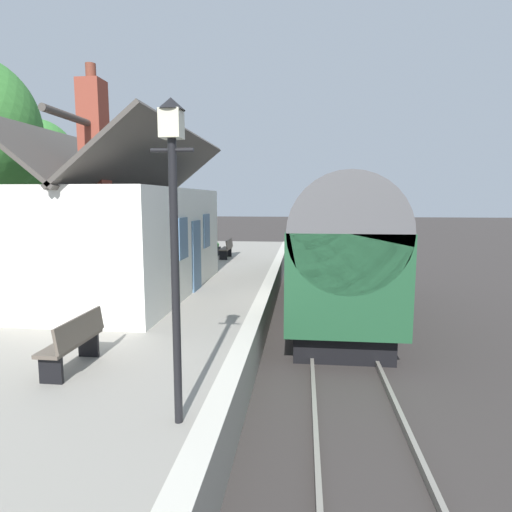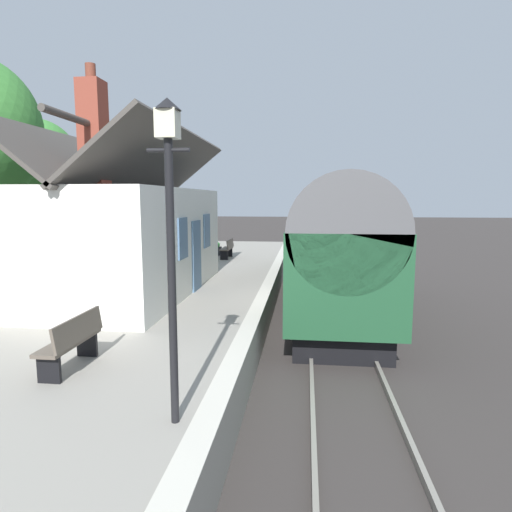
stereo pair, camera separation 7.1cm
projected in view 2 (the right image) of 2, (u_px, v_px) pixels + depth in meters
name	position (u px, v px, depth m)	size (l,w,h in m)	color
ground_plane	(304.00, 334.00, 11.91)	(160.00, 160.00, 0.00)	#383330
platform	(158.00, 312.00, 12.32)	(32.00, 6.36, 0.97)	gray
platform_edge_coping	(262.00, 298.00, 11.92)	(32.00, 0.36, 0.02)	beige
rail_near	(363.00, 333.00, 11.71)	(52.00, 0.08, 0.14)	gray
rail_far	(310.00, 331.00, 11.88)	(52.00, 0.08, 0.14)	gray
train	(333.00, 246.00, 13.85)	(10.17, 2.73, 4.32)	black
station_building	(131.00, 236.00, 12.55)	(8.03, 3.89, 5.90)	white
bench_platform_end	(72.00, 340.00, 6.91)	(1.40, 0.44, 0.88)	brown
bench_near_building	(228.00, 248.00, 19.95)	(1.40, 0.44, 0.88)	brown
planter_edge_near	(149.00, 258.00, 17.96)	(0.98, 0.32, 0.56)	#9E5138
planter_by_door	(217.00, 249.00, 21.00)	(0.91, 0.32, 0.65)	black
lamp_post_platform	(170.00, 204.00, 4.96)	(0.32, 0.50, 3.87)	black
tree_behind_building	(38.00, 159.00, 18.53)	(3.67, 3.21, 7.14)	#4C3828
tree_distant	(121.00, 166.00, 23.17)	(3.37, 3.31, 7.17)	#4C3828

